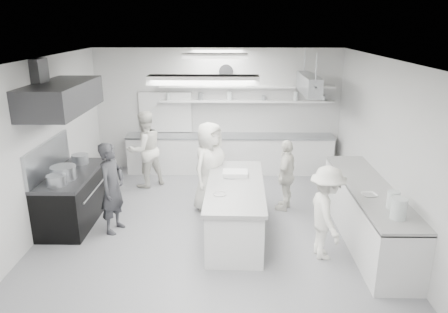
{
  "coord_description": "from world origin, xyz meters",
  "views": [
    {
      "loc": [
        0.33,
        -6.75,
        3.59
      ],
      "look_at": [
        0.2,
        0.6,
        1.23
      ],
      "focal_mm": 33.76,
      "sensor_mm": 36.0,
      "label": 1
    }
  ],
  "objects_px": {
    "back_counter": "(230,154)",
    "right_counter": "(367,214)",
    "stove": "(73,199)",
    "cook_back": "(145,149)",
    "cook_stove": "(112,188)",
    "prep_island": "(235,210)"
  },
  "relations": [
    {
      "from": "back_counter",
      "to": "right_counter",
      "type": "distance_m",
      "value": 4.13
    },
    {
      "from": "right_counter",
      "to": "stove",
      "type": "bearing_deg",
      "value": 173.48
    },
    {
      "from": "stove",
      "to": "cook_back",
      "type": "xyz_separation_m",
      "value": [
        1.0,
        1.82,
        0.42
      ]
    },
    {
      "from": "back_counter",
      "to": "cook_back",
      "type": "bearing_deg",
      "value": -152.66
    },
    {
      "from": "cook_back",
      "to": "back_counter",
      "type": "bearing_deg",
      "value": 167.58
    },
    {
      "from": "back_counter",
      "to": "cook_stove",
      "type": "height_order",
      "value": "cook_stove"
    },
    {
      "from": "right_counter",
      "to": "cook_back",
      "type": "height_order",
      "value": "cook_back"
    },
    {
      "from": "back_counter",
      "to": "cook_stove",
      "type": "distance_m",
      "value": 3.78
    },
    {
      "from": "back_counter",
      "to": "right_counter",
      "type": "relative_size",
      "value": 1.52
    },
    {
      "from": "right_counter",
      "to": "cook_stove",
      "type": "relative_size",
      "value": 2.02
    },
    {
      "from": "right_counter",
      "to": "cook_back",
      "type": "relative_size",
      "value": 1.91
    },
    {
      "from": "stove",
      "to": "cook_stove",
      "type": "height_order",
      "value": "cook_stove"
    },
    {
      "from": "right_counter",
      "to": "cook_back",
      "type": "bearing_deg",
      "value": 150.33
    },
    {
      "from": "back_counter",
      "to": "cook_back",
      "type": "distance_m",
      "value": 2.17
    },
    {
      "from": "back_counter",
      "to": "cook_back",
      "type": "height_order",
      "value": "cook_back"
    },
    {
      "from": "cook_stove",
      "to": "cook_back",
      "type": "relative_size",
      "value": 0.95
    },
    {
      "from": "right_counter",
      "to": "cook_back",
      "type": "xyz_separation_m",
      "value": [
        -4.25,
        2.42,
        0.4
      ]
    },
    {
      "from": "right_counter",
      "to": "cook_stove",
      "type": "xyz_separation_m",
      "value": [
        -4.39,
        0.25,
        0.35
      ]
    },
    {
      "from": "back_counter",
      "to": "cook_stove",
      "type": "relative_size",
      "value": 3.05
    },
    {
      "from": "back_counter",
      "to": "cook_back",
      "type": "xyz_separation_m",
      "value": [
        -1.9,
        -0.98,
        0.41
      ]
    },
    {
      "from": "right_counter",
      "to": "prep_island",
      "type": "height_order",
      "value": "right_counter"
    },
    {
      "from": "stove",
      "to": "cook_back",
      "type": "bearing_deg",
      "value": 61.12
    }
  ]
}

